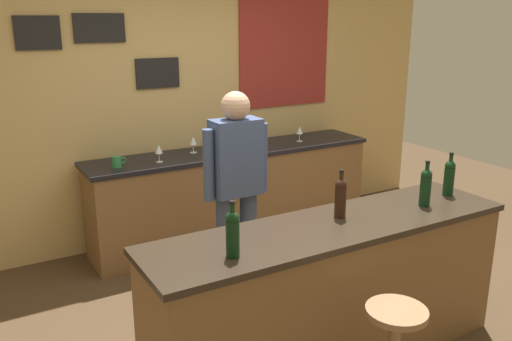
{
  "coord_description": "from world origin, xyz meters",
  "views": [
    {
      "loc": [
        -1.91,
        -2.76,
        2.12
      ],
      "look_at": [
        -0.05,
        0.45,
        1.05
      ],
      "focal_mm": 37.51,
      "sensor_mm": 36.0,
      "label": 1
    }
  ],
  "objects_px": {
    "wine_bottle_b": "(341,196)",
    "coffee_mug": "(117,162)",
    "wine_glass_a": "(159,150)",
    "wine_glass_b": "(193,141)",
    "wine_bottle_a": "(233,232)",
    "wine_glass_c": "(300,131)",
    "bartender": "(236,184)",
    "wine_bottle_d": "(449,176)",
    "wine_bottle_c": "(426,186)"
  },
  "relations": [
    {
      "from": "wine_bottle_a",
      "to": "wine_bottle_c",
      "type": "bearing_deg",
      "value": 2.21
    },
    {
      "from": "wine_glass_a",
      "to": "coffee_mug",
      "type": "xyz_separation_m",
      "value": [
        -0.36,
        0.02,
        -0.06
      ]
    },
    {
      "from": "wine_bottle_b",
      "to": "wine_bottle_a",
      "type": "bearing_deg",
      "value": -168.54
    },
    {
      "from": "bartender",
      "to": "wine_bottle_a",
      "type": "bearing_deg",
      "value": -119.01
    },
    {
      "from": "wine_glass_a",
      "to": "wine_glass_b",
      "type": "relative_size",
      "value": 1.0
    },
    {
      "from": "wine_glass_b",
      "to": "coffee_mug",
      "type": "distance_m",
      "value": 0.77
    },
    {
      "from": "wine_bottle_d",
      "to": "wine_glass_c",
      "type": "height_order",
      "value": "wine_bottle_d"
    },
    {
      "from": "wine_bottle_a",
      "to": "bartender",
      "type": "bearing_deg",
      "value": 60.99
    },
    {
      "from": "wine_bottle_c",
      "to": "coffee_mug",
      "type": "bearing_deg",
      "value": 125.87
    },
    {
      "from": "wine_glass_a",
      "to": "wine_glass_b",
      "type": "xyz_separation_m",
      "value": [
        0.39,
        0.16,
        0.0
      ]
    },
    {
      "from": "coffee_mug",
      "to": "wine_glass_b",
      "type": "bearing_deg",
      "value": 10.19
    },
    {
      "from": "wine_bottle_c",
      "to": "wine_bottle_d",
      "type": "distance_m",
      "value": 0.32
    },
    {
      "from": "wine_bottle_a",
      "to": "wine_bottle_d",
      "type": "height_order",
      "value": "same"
    },
    {
      "from": "wine_bottle_a",
      "to": "wine_bottle_b",
      "type": "distance_m",
      "value": 0.86
    },
    {
      "from": "bartender",
      "to": "wine_bottle_d",
      "type": "xyz_separation_m",
      "value": [
        1.18,
        -0.92,
        0.12
      ]
    },
    {
      "from": "wine_bottle_d",
      "to": "wine_bottle_b",
      "type": "bearing_deg",
      "value": 177.44
    },
    {
      "from": "wine_bottle_b",
      "to": "wine_glass_a",
      "type": "bearing_deg",
      "value": 104.39
    },
    {
      "from": "wine_bottle_b",
      "to": "coffee_mug",
      "type": "relative_size",
      "value": 2.45
    },
    {
      "from": "wine_glass_b",
      "to": "coffee_mug",
      "type": "bearing_deg",
      "value": -169.81
    },
    {
      "from": "wine_bottle_c",
      "to": "wine_bottle_b",
      "type": "bearing_deg",
      "value": 169.47
    },
    {
      "from": "wine_glass_c",
      "to": "wine_glass_b",
      "type": "bearing_deg",
      "value": 174.65
    },
    {
      "from": "wine_bottle_d",
      "to": "coffee_mug",
      "type": "height_order",
      "value": "wine_bottle_d"
    },
    {
      "from": "wine_bottle_b",
      "to": "wine_bottle_c",
      "type": "bearing_deg",
      "value": -10.53
    },
    {
      "from": "wine_glass_b",
      "to": "coffee_mug",
      "type": "height_order",
      "value": "wine_glass_b"
    },
    {
      "from": "wine_bottle_d",
      "to": "wine_glass_b",
      "type": "xyz_separation_m",
      "value": [
        -1.01,
        2.09,
        -0.05
      ]
    },
    {
      "from": "wine_bottle_b",
      "to": "bartender",
      "type": "bearing_deg",
      "value": 106.41
    },
    {
      "from": "wine_glass_b",
      "to": "wine_bottle_c",
      "type": "bearing_deg",
      "value": -71.93
    },
    {
      "from": "wine_bottle_a",
      "to": "wine_bottle_d",
      "type": "bearing_deg",
      "value": 4.18
    },
    {
      "from": "bartender",
      "to": "wine_bottle_b",
      "type": "height_order",
      "value": "bartender"
    },
    {
      "from": "bartender",
      "to": "wine_glass_a",
      "type": "bearing_deg",
      "value": 102.59
    },
    {
      "from": "wine_bottle_b",
      "to": "coffee_mug",
      "type": "xyz_separation_m",
      "value": [
        -0.85,
        1.91,
        -0.11
      ]
    },
    {
      "from": "wine_bottle_c",
      "to": "wine_glass_a",
      "type": "xyz_separation_m",
      "value": [
        -1.1,
        2.0,
        -0.05
      ]
    },
    {
      "from": "bartender",
      "to": "wine_glass_c",
      "type": "relative_size",
      "value": 10.45
    },
    {
      "from": "wine_bottle_a",
      "to": "wine_glass_c",
      "type": "relative_size",
      "value": 1.97
    },
    {
      "from": "wine_bottle_c",
      "to": "wine_glass_a",
      "type": "relative_size",
      "value": 1.97
    },
    {
      "from": "wine_bottle_a",
      "to": "wine_bottle_b",
      "type": "bearing_deg",
      "value": 11.46
    },
    {
      "from": "bartender",
      "to": "wine_glass_c",
      "type": "height_order",
      "value": "bartender"
    },
    {
      "from": "bartender",
      "to": "wine_bottle_c",
      "type": "bearing_deg",
      "value": -48.68
    },
    {
      "from": "wine_bottle_c",
      "to": "wine_glass_b",
      "type": "bearing_deg",
      "value": 108.07
    },
    {
      "from": "bartender",
      "to": "wine_bottle_c",
      "type": "height_order",
      "value": "bartender"
    },
    {
      "from": "bartender",
      "to": "wine_bottle_d",
      "type": "height_order",
      "value": "bartender"
    },
    {
      "from": "bartender",
      "to": "wine_glass_c",
      "type": "bearing_deg",
      "value": 39.28
    },
    {
      "from": "coffee_mug",
      "to": "wine_glass_c",
      "type": "bearing_deg",
      "value": 0.93
    },
    {
      "from": "bartender",
      "to": "coffee_mug",
      "type": "bearing_deg",
      "value": 119.79
    },
    {
      "from": "wine_bottle_d",
      "to": "wine_glass_a",
      "type": "relative_size",
      "value": 1.97
    },
    {
      "from": "wine_glass_b",
      "to": "wine_bottle_d",
      "type": "bearing_deg",
      "value": -64.08
    },
    {
      "from": "wine_bottle_d",
      "to": "wine_glass_b",
      "type": "height_order",
      "value": "wine_bottle_d"
    },
    {
      "from": "bartender",
      "to": "wine_bottle_c",
      "type": "distance_m",
      "value": 1.33
    },
    {
      "from": "wine_bottle_a",
      "to": "wine_bottle_c",
      "type": "distance_m",
      "value": 1.46
    },
    {
      "from": "wine_glass_b",
      "to": "coffee_mug",
      "type": "xyz_separation_m",
      "value": [
        -0.76,
        -0.14,
        -0.06
      ]
    }
  ]
}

